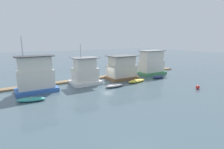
# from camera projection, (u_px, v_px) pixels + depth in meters

# --- Properties ---
(ground_plane) EXTENTS (200.00, 200.00, 0.00)m
(ground_plane) POSITION_uv_depth(u_px,v_px,m) (109.00, 81.00, 34.50)
(ground_plane) COLOR #475B66
(dock_walkway) EXTENTS (42.40, 1.56, 0.30)m
(dock_walkway) POSITION_uv_depth(u_px,v_px,m) (102.00, 77.00, 36.93)
(dock_walkway) COLOR #846B4C
(dock_walkway) RESTS_ON ground_plane
(houseboat_blue) EXTENTS (6.05, 3.50, 8.42)m
(houseboat_blue) POSITION_uv_depth(u_px,v_px,m) (36.00, 76.00, 26.68)
(houseboat_blue) COLOR #3866B7
(houseboat_blue) RESTS_ON ground_plane
(houseboat_white) EXTENTS (5.09, 4.10, 7.19)m
(houseboat_white) POSITION_uv_depth(u_px,v_px,m) (85.00, 73.00, 31.61)
(houseboat_white) COLOR white
(houseboat_white) RESTS_ON ground_plane
(houseboat_brown) EXTENTS (5.99, 4.19, 4.79)m
(houseboat_brown) POSITION_uv_depth(u_px,v_px,m) (122.00, 68.00, 35.65)
(houseboat_brown) COLOR brown
(houseboat_brown) RESTS_ON ground_plane
(houseboat_green) EXTENTS (6.54, 3.83, 5.53)m
(houseboat_green) POSITION_uv_depth(u_px,v_px,m) (151.00, 63.00, 40.51)
(houseboat_green) COLOR #4C9360
(houseboat_green) RESTS_ON ground_plane
(dinghy_teal) EXTENTS (3.82, 2.29, 0.51)m
(dinghy_teal) POSITION_uv_depth(u_px,v_px,m) (31.00, 99.00, 22.91)
(dinghy_teal) COLOR teal
(dinghy_teal) RESTS_ON ground_plane
(dinghy_grey) EXTENTS (3.53, 1.45, 0.52)m
(dinghy_grey) POSITION_uv_depth(u_px,v_px,m) (114.00, 85.00, 29.82)
(dinghy_grey) COLOR gray
(dinghy_grey) RESTS_ON ground_plane
(dinghy_yellow) EXTENTS (4.18, 1.90, 0.47)m
(dinghy_yellow) POSITION_uv_depth(u_px,v_px,m) (137.00, 81.00, 33.30)
(dinghy_yellow) COLOR yellow
(dinghy_yellow) RESTS_ON ground_plane
(dinghy_navy) EXTENTS (3.06, 1.56, 0.50)m
(dinghy_navy) POSITION_uv_depth(u_px,v_px,m) (158.00, 77.00, 36.66)
(dinghy_navy) COLOR navy
(dinghy_navy) RESTS_ON ground_plane
(mooring_post_far_right) EXTENTS (0.24, 0.24, 1.90)m
(mooring_post_far_right) POSITION_uv_depth(u_px,v_px,m) (36.00, 83.00, 29.01)
(mooring_post_far_right) COLOR #846B4C
(mooring_post_far_right) RESTS_ON ground_plane
(mooring_post_centre) EXTENTS (0.28, 0.28, 1.71)m
(mooring_post_centre) POSITION_uv_depth(u_px,v_px,m) (52.00, 81.00, 30.41)
(mooring_post_centre) COLOR brown
(mooring_post_centre) RESTS_ON ground_plane
(buoy_red) EXTENTS (0.63, 0.63, 0.63)m
(buoy_red) POSITION_uv_depth(u_px,v_px,m) (198.00, 87.00, 28.52)
(buoy_red) COLOR red
(buoy_red) RESTS_ON ground_plane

